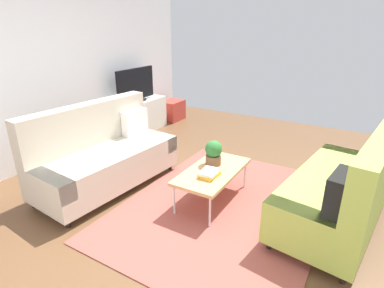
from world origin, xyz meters
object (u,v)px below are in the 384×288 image
(couch_beige, at_px, (104,155))
(storage_trunk, at_px, (172,110))
(couch_green, at_px, (344,188))
(coffee_table, at_px, (213,172))
(table_book_0, at_px, (209,175))
(tv, at_px, (136,86))
(tv_console, at_px, (137,117))
(bottle_0, at_px, (130,99))
(vase_0, at_px, (112,103))
(potted_plant, at_px, (214,152))
(vase_1, at_px, (120,101))

(couch_beige, relative_size, storage_trunk, 3.78)
(couch_green, height_order, storage_trunk, couch_green)
(couch_beige, relative_size, coffee_table, 1.78)
(table_book_0, bearing_deg, tv, 55.89)
(coffee_table, height_order, storage_trunk, storage_trunk)
(couch_green, xyz_separation_m, tv_console, (1.25, 3.90, -0.12))
(tv_console, height_order, bottle_0, bottle_0)
(coffee_table, xyz_separation_m, bottle_0, (1.33, 2.44, 0.33))
(storage_trunk, xyz_separation_m, vase_0, (-1.68, 0.15, 0.51))
(couch_green, relative_size, storage_trunk, 3.84)
(couch_beige, bearing_deg, bottle_0, -144.39)
(couch_green, bearing_deg, bottle_0, 82.58)
(couch_beige, bearing_deg, couch_green, 107.83)
(potted_plant, height_order, vase_0, vase_0)
(tv, bearing_deg, tv_console, 90.00)
(table_book_0, bearing_deg, vase_0, 66.58)
(coffee_table, distance_m, vase_1, 2.79)
(potted_plant, distance_m, vase_1, 2.66)
(couch_green, xyz_separation_m, tv, (1.25, 3.88, 0.51))
(coffee_table, relative_size, storage_trunk, 2.12)
(tv, height_order, table_book_0, tv)
(tv, xyz_separation_m, vase_1, (-0.38, 0.07, -0.23))
(vase_1, bearing_deg, vase_0, 180.00)
(couch_green, relative_size, bottle_0, 11.83)
(storage_trunk, bearing_deg, vase_1, 174.23)
(table_book_0, relative_size, vase_0, 1.35)
(couch_beige, xyz_separation_m, tv_console, (1.91, 1.06, -0.12))
(couch_green, height_order, tv_console, couch_green)
(potted_plant, xyz_separation_m, table_book_0, (-0.32, -0.11, -0.14))
(storage_trunk, bearing_deg, tv, 175.84)
(couch_beige, distance_m, couch_green, 2.91)
(coffee_table, xyz_separation_m, vase_1, (1.14, 2.53, 0.33))
(storage_trunk, bearing_deg, coffee_table, -137.83)
(coffee_table, xyz_separation_m, table_book_0, (-0.17, -0.04, 0.05))
(storage_trunk, bearing_deg, couch_green, -121.74)
(coffee_table, relative_size, vase_0, 6.18)
(couch_beige, height_order, bottle_0, couch_beige)
(coffee_table, height_order, potted_plant, potted_plant)
(vase_0, bearing_deg, table_book_0, -113.42)
(potted_plant, distance_m, vase_0, 2.59)
(tv, distance_m, potted_plant, 2.78)
(couch_beige, xyz_separation_m, potted_plant, (0.53, -1.35, 0.14))
(potted_plant, distance_m, table_book_0, 0.36)
(coffee_table, bearing_deg, vase_0, 69.50)
(tv_console, relative_size, bottle_0, 8.29)
(tv_console, bearing_deg, potted_plant, -119.77)
(couch_beige, height_order, table_book_0, couch_beige)
(vase_1, distance_m, bottle_0, 0.21)
(vase_1, bearing_deg, tv_console, -7.41)
(potted_plant, relative_size, table_book_0, 1.30)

